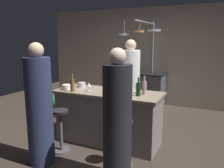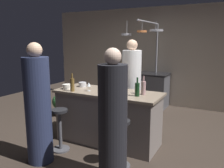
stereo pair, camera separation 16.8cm
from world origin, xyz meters
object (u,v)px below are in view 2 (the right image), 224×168
wine_bottle_red (137,89)px  wine_glass_near_left_guest (136,87)px  wine_bottle_amber (72,85)px  stove_range (153,90)px  bar_stool_left (60,128)px  guest_right (113,122)px  wine_bottle_rose (143,88)px  mixing_bowl_ceramic (67,87)px  wine_glass_by_chef (89,85)px  pepper_mill (110,88)px  chef (131,88)px  bar_stool_right (120,141)px  mixing_bowl_steel (82,84)px  potted_plant (60,103)px  cutting_board (114,90)px  guest_left (38,108)px

wine_bottle_red → wine_glass_near_left_guest: wine_bottle_red is taller
wine_bottle_amber → wine_glass_near_left_guest: size_ratio=2.05×
stove_range → bar_stool_left: (-0.53, -3.07, -0.07)m
guest_right → wine_bottle_amber: guest_right is taller
stove_range → wine_bottle_rose: (0.60, -2.39, 0.57)m
wine_bottle_red → mixing_bowl_ceramic: size_ratio=1.93×
wine_bottle_red → wine_glass_by_chef: 0.85m
pepper_mill → chef: bearing=92.7°
bar_stool_left → wine_bottle_amber: bearing=90.5°
mixing_bowl_ceramic → chef: bearing=50.2°
bar_stool_left → mixing_bowl_ceramic: bearing=113.4°
bar_stool_right → bar_stool_left: bearing=180.0°
bar_stool_left → wine_bottle_red: bearing=26.5°
pepper_mill → mixing_bowl_ceramic: (-0.86, -0.01, -0.06)m
guest_right → pepper_mill: size_ratio=7.91×
guest_right → mixing_bowl_steel: (-1.19, 1.09, 0.17)m
wine_bottle_amber → bar_stool_right: bearing=-18.4°
bar_stool_right → wine_bottle_rose: bearing=84.2°
bar_stool_left → chef: bearing=66.7°
bar_stool_left → pepper_mill: (0.66, 0.47, 0.63)m
chef → wine_bottle_rose: chef is taller
chef → mixing_bowl_steel: (-0.69, -0.68, 0.13)m
chef → wine_glass_near_left_guest: 0.84m
potted_plant → cutting_board: cutting_board is taller
bar_stool_right → cutting_board: cutting_board is taller
wine_bottle_amber → wine_glass_near_left_guest: 1.07m
bar_stool_right → wine_bottle_red: bearing=88.0°
potted_plant → mixing_bowl_steel: mixing_bowl_steel is taller
stove_range → wine_bottle_red: size_ratio=3.06×
potted_plant → wine_glass_by_chef: 1.74m
guest_right → wine_bottle_rose: 1.05m
wine_glass_near_left_guest → chef: bearing=118.4°
potted_plant → wine_bottle_amber: (1.13, -0.98, 0.72)m
stove_range → guest_left: 3.53m
bar_stool_left → pepper_mill: 1.03m
cutting_board → guest_right: bearing=-63.8°
guest_left → mixing_bowl_steel: (-0.03, 1.14, 0.15)m
wine_bottle_red → wine_glass_by_chef: bearing=-177.3°
mixing_bowl_steel → bar_stool_left: bearing=-84.4°
potted_plant → mixing_bowl_steel: (1.06, -0.59, 0.64)m
bar_stool_right → wine_glass_by_chef: (-0.83, 0.50, 0.63)m
guest_right → bar_stool_left: bearing=163.1°
guest_left → wine_glass_by_chef: 0.95m
bar_stool_left → pepper_mill: bearing=35.4°
cutting_board → wine_bottle_amber: (-0.61, -0.35, 0.11)m
bar_stool_left → stove_range: bearing=80.2°
wine_bottle_rose → wine_glass_by_chef: bearing=-168.7°
chef → mixing_bowl_steel: bearing=-135.2°
cutting_board → wine_bottle_red: 0.52m
bar_stool_right → cutting_board: 1.00m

